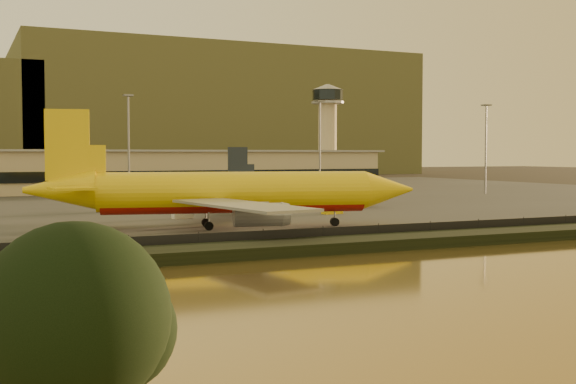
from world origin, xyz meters
The scene contains 13 objects.
ground centered at (0.00, 0.00, 0.00)m, with size 900.00×900.00×0.00m, color black.
embankment centered at (0.00, -17.00, 0.70)m, with size 320.00×7.00×1.40m, color black.
tarmac centered at (0.00, 95.00, 0.10)m, with size 320.00×220.00×0.20m, color #2D2D2D.
perimeter_fence centered at (0.00, -13.00, 1.30)m, with size 300.00×0.05×2.20m, color black.
terminal_building centered at (-14.52, 125.55, 6.25)m, with size 202.00×25.00×12.60m.
control_tower centered at (70.00, 131.00, 21.66)m, with size 11.20×11.20×35.50m.
apron_light_masts centered at (15.00, 75.00, 15.70)m, with size 152.20×12.20×25.40m.
distant_hills centered at (-20.74, 340.00, 31.39)m, with size 470.00×160.00×70.00m.
dhl_cargo_jet centered at (-9.58, 11.56, 5.51)m, with size 59.06×56.79×17.78m.
white_narrowbody_jet centered at (25.91, 57.99, 4.03)m, with size 44.61×43.18×12.82m.
gse_vehicle_yellow centered at (17.17, 28.15, 1.09)m, with size 3.94×1.77×1.77m, color #E2BC0B.
gse_vehicle_white centered at (-11.31, 30.42, 0.99)m, with size 3.50×1.58×1.58m, color silver.
shore_tree centered at (-42.97, -67.06, 5.81)m, with size 6.94×6.43×9.25m.
Camera 1 is at (-46.70, -91.80, 11.45)m, focal length 45.00 mm.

